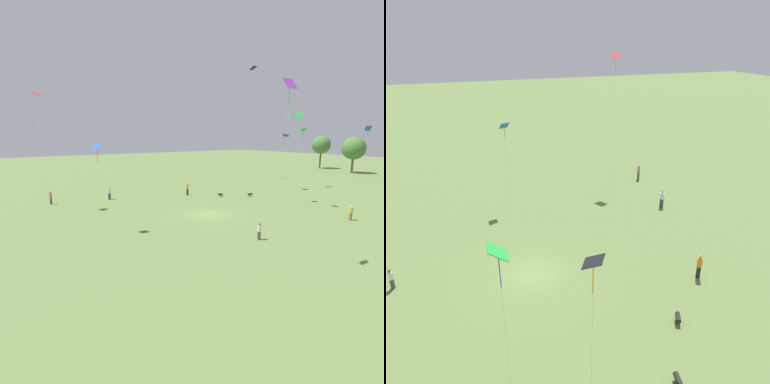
# 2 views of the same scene
# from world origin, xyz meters

# --- Properties ---
(ground_plane) EXTENTS (240.00, 240.00, 0.00)m
(ground_plane) POSITION_xyz_m (0.00, 0.00, 0.00)
(ground_plane) COLOR olive
(person_0) EXTENTS (0.59, 0.59, 1.77)m
(person_0) POSITION_xyz_m (-14.93, -6.90, 0.87)
(person_0) COLOR #333D5B
(person_0) RESTS_ON ground_plane
(person_1) EXTENTS (0.47, 0.47, 1.86)m
(person_1) POSITION_xyz_m (-11.15, 4.37, 0.94)
(person_1) COLOR #232328
(person_1) RESTS_ON ground_plane
(person_2) EXTENTS (0.43, 0.43, 1.58)m
(person_2) POSITION_xyz_m (9.61, -1.69, 0.79)
(person_2) COLOR #4C4C51
(person_2) RESTS_ON ground_plane
(person_3) EXTENTS (0.45, 0.45, 1.84)m
(person_3) POSITION_xyz_m (-16.36, -14.56, 0.93)
(person_3) COLOR #4C4C51
(person_3) RESTS_ON ground_plane
(kite_0) EXTENTS (1.43, 1.45, 14.32)m
(kite_0) POSITION_xyz_m (-13.26, -15.54, 13.64)
(kite_0) COLOR red
(kite_0) RESTS_ON ground_plane
(kite_3) EXTENTS (1.04, 0.90, 8.54)m
(kite_3) POSITION_xyz_m (-0.55, -12.74, 7.93)
(kite_3) COLOR blue
(kite_3) RESTS_ON ground_plane
(kite_4) EXTENTS (0.72, 0.83, 10.22)m
(kite_4) POSITION_xyz_m (3.61, 12.20, 9.50)
(kite_4) COLOR green
(kite_4) RESTS_ON ground_plane
(kite_6) EXTENTS (1.00, 1.02, 9.43)m
(kite_6) POSITION_xyz_m (0.52, 12.74, 8.83)
(kite_6) COLOR black
(kite_6) RESTS_ON ground_plane
(dog_0) EXTENTS (0.45, 0.85, 0.56)m
(dog_0) POSITION_xyz_m (-4.65, 11.65, 0.38)
(dog_0) COLOR black
(dog_0) RESTS_ON ground_plane
(dog_1) EXTENTS (0.60, 0.81, 0.55)m
(dog_1) POSITION_xyz_m (-7.19, 7.79, 0.36)
(dog_1) COLOR black
(dog_1) RESTS_ON ground_plane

